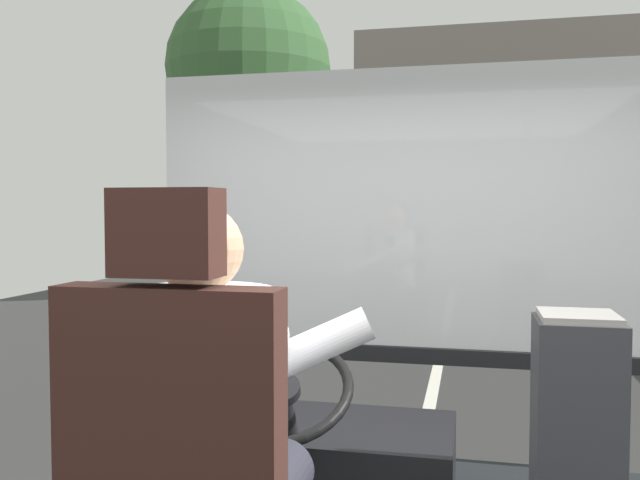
% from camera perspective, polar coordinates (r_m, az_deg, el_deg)
% --- Properties ---
extents(ground, '(18.00, 44.00, 0.06)m').
position_cam_1_polar(ground, '(10.70, 10.75, -7.47)').
color(ground, '#303030').
extents(bus_driver, '(0.74, 0.53, 0.83)m').
position_cam_1_polar(bus_driver, '(1.65, -9.53, -15.44)').
color(bus_driver, '#282833').
rests_on(bus_driver, driver_seat).
extents(steering_console, '(1.10, 0.97, 0.79)m').
position_cam_1_polar(steering_console, '(2.78, -0.67, -19.06)').
color(steering_console, black).
rests_on(steering_console, bus_floor).
extents(fare_box, '(0.25, 0.26, 0.93)m').
position_cam_1_polar(fare_box, '(2.32, 21.05, -17.30)').
color(fare_box, '#333338').
rests_on(fare_box, bus_floor).
extents(windshield_panel, '(2.50, 0.08, 1.48)m').
position_cam_1_polar(windshield_panel, '(3.37, 6.61, -0.71)').
color(windshield_panel, silver).
extents(street_tree, '(3.36, 3.36, 6.36)m').
position_cam_1_polar(street_tree, '(14.07, -6.14, 14.25)').
color(street_tree, '#4C3828').
rests_on(street_tree, ground).
extents(shop_building, '(13.91, 4.13, 6.86)m').
position_cam_1_polar(shop_building, '(21.09, 22.99, 6.82)').
color(shop_building, gray).
rests_on(shop_building, ground).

